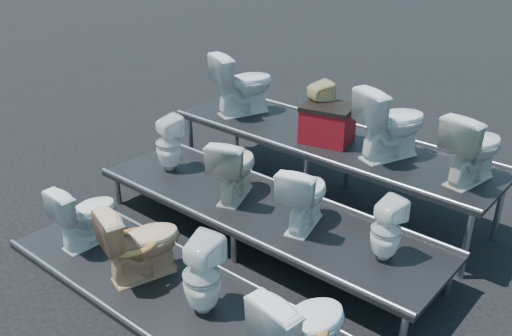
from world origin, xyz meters
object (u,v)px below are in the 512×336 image
Objects in this scene: toilet_0 at (86,213)px; toilet_11 at (474,147)px; red_crate at (327,125)px; toilet_1 at (142,241)px; toilet_9 at (318,109)px; toilet_4 at (169,143)px; toilet_10 at (392,122)px; toilet_6 at (305,195)px; toilet_7 at (386,230)px; toilet_8 at (243,83)px; toilet_5 at (234,167)px; toilet_3 at (303,328)px; toilet_2 at (202,276)px.

toilet_0 is 4.18m from toilet_11.
red_crate reaches higher than toilet_0.
toilet_1 is 2.72m from toilet_9.
toilet_4 is (-0.05, 1.30, 0.38)m from toilet_0.
toilet_9 reaches higher than toilet_1.
toilet_1 is 3.02m from toilet_10.
toilet_11 is at bearing -146.24° from toilet_6.
toilet_7 is (0.93, 0.00, -0.04)m from toilet_6.
toilet_1 is 0.96× the size of toilet_8.
toilet_8 is 2.21m from toilet_10.
toilet_5 is 1.83m from toilet_10.
red_crate is (1.42, -0.09, -0.22)m from toilet_8.
red_crate is at bearing -83.66° from toilet_1.
red_crate is (-0.54, 1.21, 0.25)m from toilet_6.
toilet_3 is 2.97m from red_crate.
toilet_9 is (-0.55, 2.60, 0.75)m from toilet_2.
toilet_5 is at bearing -126.16° from toilet_0.
toilet_6 reaches higher than toilet_1.
toilet_3 is 1.24× the size of toilet_9.
toilet_8 is at bearing 23.64° from toilet_9.
toilet_10 reaches higher than toilet_3.
toilet_8 is (-2.89, 2.60, 0.80)m from toilet_3.
toilet_10 reaches higher than toilet_7.
toilet_10 is (2.21, 0.00, -0.00)m from toilet_8.
toilet_3 is at bearing 95.13° from toilet_11.
toilet_1 is 0.96× the size of toilet_10.
toilet_9 reaches higher than toilet_4.
toilet_2 is 1.10× the size of toilet_6.
toilet_9 reaches higher than red_crate.
red_crate is (0.21, -0.09, -0.14)m from toilet_9.
toilet_2 is at bearing 8.97° from toilet_3.
toilet_11 is (2.14, 1.30, 0.41)m from toilet_5.
toilet_11 is (0.24, 1.30, 0.47)m from toilet_7.
toilet_11 is at bearing -90.65° from toilet_7.
toilet_0 is 2.74m from toilet_8.
toilet_1 is (0.94, 0.00, 0.04)m from toilet_0.
toilet_10 is at bearing -107.88° from toilet_2.
toilet_0 is 2.41m from toilet_6.
toilet_10 reaches higher than toilet_1.
toilet_8 reaches higher than toilet_9.
toilet_5 is at bearing -169.79° from toilet_4.
toilet_10 is 1.47× the size of red_crate.
toilet_2 is 0.93× the size of toilet_3.
toilet_1 is 1.41× the size of red_crate.
toilet_2 is at bearing -177.92° from toilet_0.
toilet_11 reaches higher than toilet_5.
toilet_6 is at bearing 102.54° from toilet_10.
toilet_7 is at bearing -52.62° from red_crate.
toilet_11 is at bearing -112.84° from toilet_1.
toilet_7 is (2.92, 1.30, 0.35)m from toilet_0.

